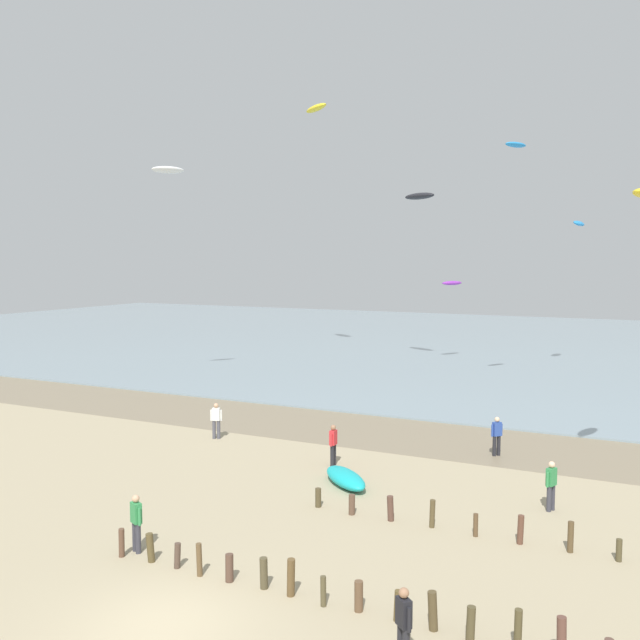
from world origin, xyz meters
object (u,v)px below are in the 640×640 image
(person_nearest_camera, at_px, (497,435))
(grounded_kite, at_px, (345,478))
(person_mid_beach, at_px, (404,624))
(kite_aloft_11, at_px, (516,145))
(person_far_down_beach, at_px, (136,521))
(kite_aloft_3, at_px, (579,223))
(person_by_waterline, at_px, (551,484))
(kite_aloft_7, at_px, (316,108))
(kite_aloft_0, at_px, (419,196))
(person_left_flank, at_px, (216,420))
(person_trailing_behind, at_px, (333,444))
(kite_aloft_4, at_px, (452,283))
(kite_aloft_2, at_px, (168,170))

(person_nearest_camera, distance_m, grounded_kite, 7.84)
(person_mid_beach, xyz_separation_m, kite_aloft_11, (-4.06, 31.12, 14.50))
(person_far_down_beach, bearing_deg, kite_aloft_3, 79.67)
(person_by_waterline, relative_size, kite_aloft_7, 0.52)
(person_mid_beach, relative_size, kite_aloft_0, 0.54)
(person_left_flank, xyz_separation_m, kite_aloft_3, (12.77, 28.56, 10.19))
(person_by_waterline, xyz_separation_m, person_trailing_behind, (-8.86, 1.49, 0.00))
(person_nearest_camera, xyz_separation_m, kite_aloft_7, (-20.82, 24.07, 20.20))
(person_left_flank, distance_m, kite_aloft_11, 24.73)
(person_by_waterline, height_order, person_trailing_behind, same)
(kite_aloft_0, relative_size, kite_aloft_7, 0.95)
(kite_aloft_7, bearing_deg, kite_aloft_11, 10.34)
(person_trailing_behind, distance_m, kite_aloft_3, 32.29)
(kite_aloft_3, bearing_deg, kite_aloft_4, 97.76)
(person_left_flank, bearing_deg, person_by_waterline, -10.77)
(person_far_down_beach, height_order, kite_aloft_3, kite_aloft_3)
(person_left_flank, distance_m, person_trailing_behind, 7.00)
(grounded_kite, bearing_deg, kite_aloft_2, -174.05)
(person_far_down_beach, distance_m, kite_aloft_2, 31.05)
(person_nearest_camera, xyz_separation_m, kite_aloft_0, (-11.18, 22.65, 12.40))
(person_left_flank, xyz_separation_m, grounded_kite, (8.35, -3.62, -0.64))
(grounded_kite, bearing_deg, kite_aloft_7, 160.91)
(person_by_waterline, bearing_deg, kite_aloft_11, 105.05)
(grounded_kite, height_order, kite_aloft_2, kite_aloft_2)
(person_far_down_beach, relative_size, kite_aloft_11, 0.95)
(kite_aloft_2, height_order, kite_aloft_3, kite_aloft_2)
(grounded_kite, distance_m, kite_aloft_2, 27.97)
(kite_aloft_4, bearing_deg, kite_aloft_11, -121.34)
(person_far_down_beach, bearing_deg, kite_aloft_7, 109.34)
(grounded_kite, height_order, kite_aloft_11, kite_aloft_11)
(person_nearest_camera, bearing_deg, grounded_kite, -122.60)
(person_by_waterline, xyz_separation_m, kite_aloft_7, (-23.95, 30.02, 20.20))
(kite_aloft_2, relative_size, kite_aloft_11, 1.23)
(person_far_down_beach, bearing_deg, kite_aloft_4, 93.14)
(person_far_down_beach, xyz_separation_m, kite_aloft_2, (-16.47, 22.63, 13.45))
(kite_aloft_7, xyz_separation_m, kite_aloft_11, (18.53, -9.84, -5.70))
(kite_aloft_11, bearing_deg, grounded_kite, -157.58)
(person_mid_beach, distance_m, kite_aloft_2, 37.89)
(person_trailing_behind, bearing_deg, person_left_flank, 167.65)
(person_trailing_behind, xyz_separation_m, kite_aloft_0, (-5.45, 27.11, 12.40))
(person_nearest_camera, height_order, person_left_flank, same)
(person_by_waterline, height_order, grounded_kite, person_by_waterline)
(kite_aloft_4, bearing_deg, grounded_kite, -143.80)
(grounded_kite, relative_size, kite_aloft_7, 0.86)
(kite_aloft_11, bearing_deg, person_trailing_behind, -162.72)
(grounded_kite, height_order, kite_aloft_0, kite_aloft_0)
(person_mid_beach, bearing_deg, person_trailing_behind, 121.08)
(grounded_kite, height_order, kite_aloft_4, kite_aloft_4)
(person_trailing_behind, distance_m, kite_aloft_11, 23.90)
(person_nearest_camera, xyz_separation_m, person_mid_beach, (1.77, -16.89, 0.00))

